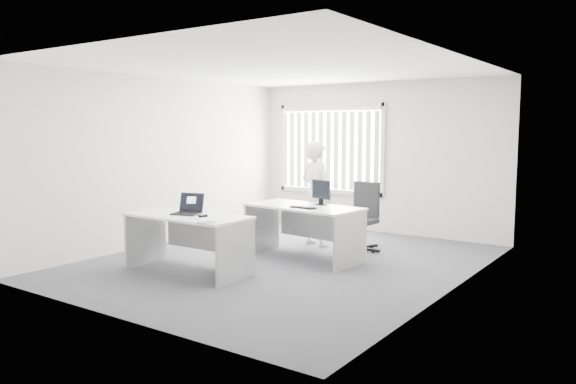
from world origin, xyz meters
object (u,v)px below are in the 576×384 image
Objects in this scene: monitor at (321,193)px; desk_near at (188,231)px; person at (316,194)px; laptop at (186,204)px; office_chair at (361,229)px; desk_far at (303,221)px.

desk_near is at bearing -103.67° from monitor.
person is 0.90m from monitor.
person reaches higher than laptop.
monitor is (1.05, 1.77, 0.06)m from laptop.
office_chair is 0.63× the size of person.
person is at bearing 78.47° from desk_near.
monitor is at bearing 59.81° from desk_near.
laptop is 2.06m from monitor.
monitor is at bearing -102.81° from office_chair.
desk_near is 0.94× the size of desk_far.
person reaches higher than desk_far.
office_chair is 1.07m from monitor.
person reaches higher than desk_near.
desk_near is 2.89m from office_chair.
laptop reaches higher than desk_near.
laptop is (-1.31, -2.58, 0.59)m from office_chair.
desk_far is at bearing -111.33° from monitor.
desk_far is 1.69× the size of office_chair.
monitor is at bearing 138.66° from person.
office_chair is 3.02× the size of laptop.
desk_far is 5.09× the size of laptop.
laptop is (-0.88, -1.55, 0.35)m from desk_far.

